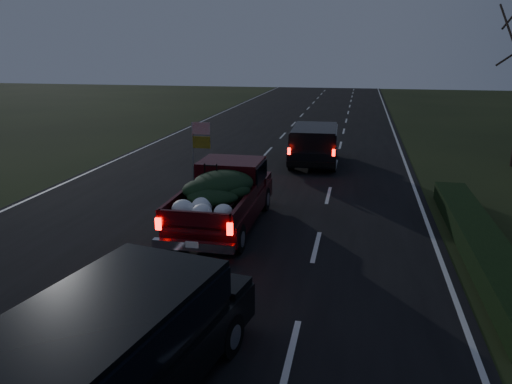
% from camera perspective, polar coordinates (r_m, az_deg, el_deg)
% --- Properties ---
extents(ground, '(120.00, 120.00, 0.00)m').
position_cam_1_polar(ground, '(12.14, -11.63, -9.28)').
color(ground, black).
rests_on(ground, ground).
extents(road_asphalt, '(14.00, 120.00, 0.02)m').
position_cam_1_polar(road_asphalt, '(12.14, -11.63, -9.24)').
color(road_asphalt, black).
rests_on(road_asphalt, ground).
extents(hedge_row, '(1.00, 10.00, 0.60)m').
position_cam_1_polar(hedge_row, '(14.27, 24.23, -5.21)').
color(hedge_row, black).
rests_on(hedge_row, ground).
extents(pickup_truck, '(2.03, 5.28, 2.77)m').
position_cam_1_polar(pickup_truck, '(14.75, -3.73, -0.10)').
color(pickup_truck, '#3C080D').
rests_on(pickup_truck, ground).
extents(lead_suv, '(2.21, 4.97, 1.41)m').
position_cam_1_polar(lead_suv, '(23.08, 6.70, 5.79)').
color(lead_suv, black).
rests_on(lead_suv, ground).
extents(rear_suv, '(3.04, 5.42, 1.47)m').
position_cam_1_polar(rear_suv, '(7.69, -16.00, -16.09)').
color(rear_suv, black).
rests_on(rear_suv, ground).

